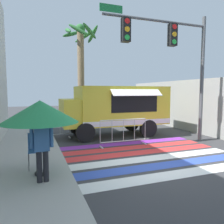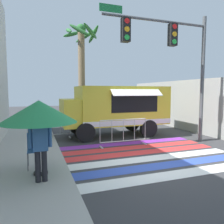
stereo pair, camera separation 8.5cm
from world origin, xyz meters
TOP-DOWN VIEW (x-y plane):
  - ground_plane at (0.00, 0.00)m, footprint 60.00×60.00m
  - concrete_wall_right at (4.81, 3.00)m, footprint 0.20×16.00m
  - crosswalk_painted at (0.00, 0.81)m, footprint 6.40×4.36m
  - food_truck at (0.24, 4.49)m, footprint 5.31×2.59m
  - traffic_signal_pole at (1.89, 1.96)m, footprint 4.88×0.29m
  - patio_umbrella at (-3.49, -0.14)m, footprint 1.93×1.93m
  - folding_chair at (-3.60, 0.51)m, footprint 0.46×0.46m
  - vendor_person at (-3.49, -0.65)m, footprint 0.53×0.21m
  - barricade_front at (-0.12, 2.36)m, footprint 2.06×0.44m
  - barricade_side at (-2.96, 4.76)m, footprint 2.05×0.44m
  - palm_tree at (-0.67, 8.00)m, footprint 2.35×2.31m

SIDE VIEW (x-z plane):
  - ground_plane at x=0.00m, z-range 0.00..0.00m
  - crosswalk_painted at x=0.00m, z-range 0.00..0.01m
  - barricade_side at x=-2.96m, z-range 0.00..1.12m
  - barricade_front at x=-0.12m, z-range 0.00..1.12m
  - folding_chair at x=-3.60m, z-range 0.23..1.20m
  - vendor_person at x=-3.49m, z-range 0.23..1.84m
  - concrete_wall_right at x=4.81m, z-range 0.00..2.93m
  - food_truck at x=0.24m, z-range 0.22..2.75m
  - patio_umbrella at x=-3.49m, z-range 0.80..2.72m
  - traffic_signal_pole at x=1.89m, z-range 1.23..6.76m
  - palm_tree at x=-0.67m, z-range 1.01..7.50m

